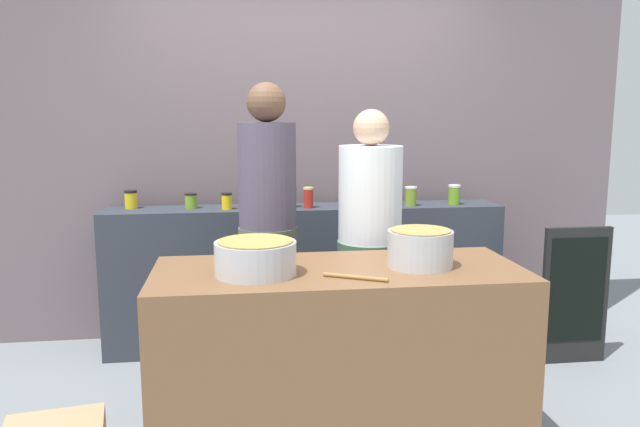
{
  "coord_description": "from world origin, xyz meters",
  "views": [
    {
      "loc": [
        -0.45,
        -3.02,
        1.6
      ],
      "look_at": [
        0.0,
        0.35,
        1.05
      ],
      "focal_mm": 34.63,
      "sensor_mm": 36.0,
      "label": 1
    }
  ],
  "objects_px": {
    "preserve_jar_3": "(248,197)",
    "preserve_jar_4": "(292,197)",
    "preserve_jar_0": "(131,199)",
    "preserve_jar_7": "(392,195)",
    "cooking_pot_left": "(256,258)",
    "preserve_jar_5": "(308,197)",
    "cook_with_tongs": "(268,253)",
    "preserve_jar_2": "(227,201)",
    "preserve_jar_1": "(191,201)",
    "preserve_jar_6": "(361,196)",
    "cooking_pot_center": "(420,248)",
    "preserve_jar_8": "(411,196)",
    "wooden_spoon": "(356,277)",
    "preserve_jar_9": "(454,195)",
    "chalkboard_sign": "(575,295)",
    "cook_in_cap": "(369,267)"
  },
  "relations": [
    {
      "from": "preserve_jar_8",
      "to": "preserve_jar_9",
      "type": "bearing_deg",
      "value": 3.43
    },
    {
      "from": "preserve_jar_6",
      "to": "cook_in_cap",
      "type": "bearing_deg",
      "value": -97.99
    },
    {
      "from": "preserve_jar_0",
      "to": "preserve_jar_8",
      "type": "bearing_deg",
      "value": -3.96
    },
    {
      "from": "preserve_jar_3",
      "to": "preserve_jar_4",
      "type": "distance_m",
      "value": 0.3
    },
    {
      "from": "preserve_jar_2",
      "to": "preserve_jar_3",
      "type": "bearing_deg",
      "value": 28.66
    },
    {
      "from": "preserve_jar_1",
      "to": "preserve_jar_3",
      "type": "bearing_deg",
      "value": -1.51
    },
    {
      "from": "preserve_jar_0",
      "to": "preserve_jar_7",
      "type": "height_order",
      "value": "preserve_jar_7"
    },
    {
      "from": "preserve_jar_0",
      "to": "preserve_jar_8",
      "type": "xyz_separation_m",
      "value": [
        1.88,
        -0.13,
        0.01
      ]
    },
    {
      "from": "preserve_jar_5",
      "to": "wooden_spoon",
      "type": "relative_size",
      "value": 0.48
    },
    {
      "from": "preserve_jar_0",
      "to": "preserve_jar_1",
      "type": "relative_size",
      "value": 1.22
    },
    {
      "from": "preserve_jar_8",
      "to": "chalkboard_sign",
      "type": "bearing_deg",
      "value": -27.31
    },
    {
      "from": "preserve_jar_3",
      "to": "cook_in_cap",
      "type": "xyz_separation_m",
      "value": [
        0.68,
        -0.76,
        -0.31
      ]
    },
    {
      "from": "preserve_jar_4",
      "to": "preserve_jar_1",
      "type": "bearing_deg",
      "value": 176.58
    },
    {
      "from": "preserve_jar_0",
      "to": "cook_with_tongs",
      "type": "height_order",
      "value": "cook_with_tongs"
    },
    {
      "from": "cook_with_tongs",
      "to": "cook_in_cap",
      "type": "xyz_separation_m",
      "value": [
        0.58,
        -0.08,
        -0.08
      ]
    },
    {
      "from": "preserve_jar_5",
      "to": "cooking_pot_left",
      "type": "bearing_deg",
      "value": -105.84
    },
    {
      "from": "preserve_jar_9",
      "to": "wooden_spoon",
      "type": "relative_size",
      "value": 0.47
    },
    {
      "from": "preserve_jar_7",
      "to": "cooking_pot_left",
      "type": "xyz_separation_m",
      "value": [
        -1.0,
        -1.52,
        -0.07
      ]
    },
    {
      "from": "preserve_jar_4",
      "to": "preserve_jar_5",
      "type": "xyz_separation_m",
      "value": [
        0.11,
        -0.05,
        0.0
      ]
    },
    {
      "from": "preserve_jar_7",
      "to": "wooden_spoon",
      "type": "bearing_deg",
      "value": -109.26
    },
    {
      "from": "preserve_jar_8",
      "to": "cook_with_tongs",
      "type": "relative_size",
      "value": 0.07
    },
    {
      "from": "preserve_jar_7",
      "to": "preserve_jar_6",
      "type": "bearing_deg",
      "value": -178.21
    },
    {
      "from": "preserve_jar_8",
      "to": "preserve_jar_9",
      "type": "xyz_separation_m",
      "value": [
        0.32,
        0.02,
        0.0
      ]
    },
    {
      "from": "wooden_spoon",
      "to": "chalkboard_sign",
      "type": "height_order",
      "value": "wooden_spoon"
    },
    {
      "from": "preserve_jar_2",
      "to": "preserve_jar_4",
      "type": "xyz_separation_m",
      "value": [
        0.43,
        0.05,
        0.01
      ]
    },
    {
      "from": "preserve_jar_3",
      "to": "preserve_jar_8",
      "type": "relative_size",
      "value": 1.01
    },
    {
      "from": "preserve_jar_5",
      "to": "chalkboard_sign",
      "type": "relative_size",
      "value": 0.16
    },
    {
      "from": "cook_in_cap",
      "to": "chalkboard_sign",
      "type": "distance_m",
      "value": 1.43
    },
    {
      "from": "preserve_jar_7",
      "to": "preserve_jar_0",
      "type": "bearing_deg",
      "value": 179.52
    },
    {
      "from": "preserve_jar_0",
      "to": "preserve_jar_7",
      "type": "xyz_separation_m",
      "value": [
        1.78,
        -0.01,
        0.0
      ]
    },
    {
      "from": "preserve_jar_8",
      "to": "wooden_spoon",
      "type": "relative_size",
      "value": 0.45
    },
    {
      "from": "preserve_jar_3",
      "to": "preserve_jar_7",
      "type": "height_order",
      "value": "preserve_jar_3"
    },
    {
      "from": "preserve_jar_2",
      "to": "preserve_jar_7",
      "type": "height_order",
      "value": "preserve_jar_7"
    },
    {
      "from": "preserve_jar_0",
      "to": "preserve_jar_5",
      "type": "xyz_separation_m",
      "value": [
        1.18,
        -0.13,
        0.01
      ]
    },
    {
      "from": "preserve_jar_2",
      "to": "cook_in_cap",
      "type": "distance_m",
      "value": 1.11
    },
    {
      "from": "preserve_jar_8",
      "to": "preserve_jar_3",
      "type": "bearing_deg",
      "value": 175.86
    },
    {
      "from": "preserve_jar_0",
      "to": "preserve_jar_5",
      "type": "bearing_deg",
      "value": -6.43
    },
    {
      "from": "preserve_jar_8",
      "to": "preserve_jar_6",
      "type": "bearing_deg",
      "value": 161.43
    },
    {
      "from": "preserve_jar_6",
      "to": "cooking_pot_center",
      "type": "xyz_separation_m",
      "value": [
        -0.02,
        -1.47,
        -0.05
      ]
    },
    {
      "from": "preserve_jar_2",
      "to": "preserve_jar_5",
      "type": "bearing_deg",
      "value": -0.69
    },
    {
      "from": "preserve_jar_7",
      "to": "cooking_pot_center",
      "type": "distance_m",
      "value": 1.49
    },
    {
      "from": "preserve_jar_3",
      "to": "preserve_jar_9",
      "type": "relative_size",
      "value": 0.97
    },
    {
      "from": "preserve_jar_2",
      "to": "preserve_jar_3",
      "type": "xyz_separation_m",
      "value": [
        0.14,
        0.08,
        0.01
      ]
    },
    {
      "from": "cooking_pot_left",
      "to": "chalkboard_sign",
      "type": "height_order",
      "value": "cooking_pot_left"
    },
    {
      "from": "preserve_jar_5",
      "to": "cooking_pot_center",
      "type": "distance_m",
      "value": 1.41
    },
    {
      "from": "preserve_jar_3",
      "to": "chalkboard_sign",
      "type": "xyz_separation_m",
      "value": [
        2.07,
        -0.58,
        -0.59
      ]
    },
    {
      "from": "preserve_jar_3",
      "to": "cooking_pot_center",
      "type": "distance_m",
      "value": 1.63
    },
    {
      "from": "preserve_jar_0",
      "to": "wooden_spoon",
      "type": "bearing_deg",
      "value": -54.29
    },
    {
      "from": "preserve_jar_7",
      "to": "cook_with_tongs",
      "type": "xyz_separation_m",
      "value": [
        -0.91,
        -0.72,
        -0.23
      ]
    },
    {
      "from": "preserve_jar_9",
      "to": "wooden_spoon",
      "type": "bearing_deg",
      "value": -122.61
    }
  ]
}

